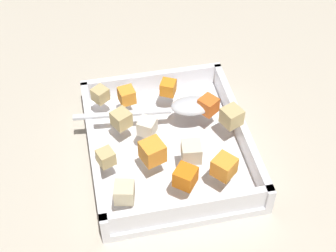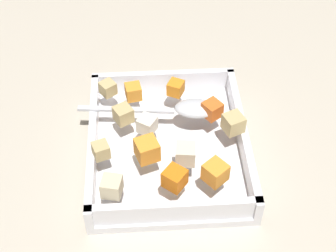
{
  "view_description": "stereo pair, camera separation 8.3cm",
  "coord_description": "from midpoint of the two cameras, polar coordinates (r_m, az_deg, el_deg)",
  "views": [
    {
      "loc": [
        -0.55,
        0.11,
        0.66
      ],
      "look_at": [
        0.0,
        -0.01,
        0.06
      ],
      "focal_mm": 54.93,
      "sensor_mm": 36.0,
      "label": 1
    },
    {
      "loc": [
        -0.57,
        0.03,
        0.66
      ],
      "look_at": [
        0.0,
        -0.01,
        0.06
      ],
      "focal_mm": 54.93,
      "sensor_mm": 36.0,
      "label": 2
    }
  ],
  "objects": [
    {
      "name": "potato_chunk_corner_ne",
      "position": [
        0.74,
        -3.1,
        -6.9
      ],
      "size": [
        0.03,
        0.03,
        0.03
      ],
      "primitive_type": "cube",
      "rotation": [
        0.0,
        0.0,
        6.06
      ],
      "color": "beige",
      "rests_on": "baking_dish"
    },
    {
      "name": "ground_plane",
      "position": [
        0.87,
        2.3,
        -3.25
      ],
      "size": [
        4.0,
        4.0,
        0.0
      ],
      "primitive_type": "plane",
      "color": "#BCB29E"
    },
    {
      "name": "potato_chunk_center",
      "position": [
        0.89,
        -4.06,
        4.08
      ],
      "size": [
        0.03,
        0.03,
        0.02
      ],
      "primitive_type": "cube",
      "rotation": [
        0.0,
        0.0,
        5.33
      ],
      "color": "tan",
      "rests_on": "baking_dish"
    },
    {
      "name": "potato_chunk_front_center",
      "position": [
        0.84,
        10.09,
        0.14
      ],
      "size": [
        0.04,
        0.04,
        0.03
      ],
      "primitive_type": "cube",
      "rotation": [
        0.0,
        0.0,
        3.54
      ],
      "color": "tan",
      "rests_on": "baking_dish"
    },
    {
      "name": "carrot_chunk_corner_nw",
      "position": [
        0.85,
        7.69,
        1.68
      ],
      "size": [
        0.04,
        0.04,
        0.03
      ],
      "primitive_type": "cube",
      "rotation": [
        0.0,
        0.0,
        5.33
      ],
      "color": "orange",
      "rests_on": "baking_dish"
    },
    {
      "name": "baking_dish",
      "position": [
        0.86,
        2.74,
        -2.32
      ],
      "size": [
        0.3,
        0.26,
        0.05
      ],
      "color": "silver",
      "rests_on": "ground_plane"
    },
    {
      "name": "carrot_chunk_far_left",
      "position": [
        0.75,
        3.9,
        -5.98
      ],
      "size": [
        0.04,
        0.04,
        0.03
      ],
      "primitive_type": "cube",
      "rotation": [
        0.0,
        0.0,
        5.61
      ],
      "color": "orange",
      "rests_on": "baking_dish"
    },
    {
      "name": "carrot_chunk_near_spoon",
      "position": [
        0.89,
        3.52,
        4.11
      ],
      "size": [
        0.03,
        0.03,
        0.02
      ],
      "primitive_type": "cube",
      "rotation": [
        0.0,
        0.0,
        2.68
      ],
      "color": "orange",
      "rests_on": "baking_dish"
    },
    {
      "name": "potato_chunk_heap_side",
      "position": [
        0.84,
        -2.2,
        1.16
      ],
      "size": [
        0.04,
        0.04,
        0.03
      ],
      "primitive_type": "cube",
      "rotation": [
        0.0,
        0.0,
        5.22
      ],
      "color": "tan",
      "rests_on": "baking_dish"
    },
    {
      "name": "serving_spoon",
      "position": [
        0.86,
        4.92,
        1.81
      ],
      "size": [
        0.05,
        0.24,
        0.02
      ],
      "rotation": [
        0.0,
        0.0,
        1.47
      ],
      "color": "silver",
      "rests_on": "baking_dish"
    },
    {
      "name": "carrot_chunk_heap_top",
      "position": [
        0.88,
        -1.19,
        3.69
      ],
      "size": [
        0.03,
        0.03,
        0.03
      ],
      "primitive_type": "cube",
      "rotation": [
        0.0,
        0.0,
        1.75
      ],
      "color": "orange",
      "rests_on": "baking_dish"
    },
    {
      "name": "potato_chunk_corner_se",
      "position": [
        0.79,
        -4.5,
        -2.86
      ],
      "size": [
        0.03,
        0.03,
        0.02
      ],
      "primitive_type": "cube",
      "rotation": [
        0.0,
        0.0,
        3.49
      ],
      "color": "tan",
      "rests_on": "baking_dish"
    },
    {
      "name": "carrot_chunk_rim_edge",
      "position": [
        0.76,
        8.38,
        -5.3
      ],
      "size": [
        0.04,
        0.04,
        0.03
      ],
      "primitive_type": "cube",
      "rotation": [
        0.0,
        0.0,
        3.84
      ],
      "color": "orange",
      "rests_on": "baking_dish"
    },
    {
      "name": "parsnip_chunk_under_handle",
      "position": [
        0.78,
        4.99,
        -3.27
      ],
      "size": [
        0.03,
        0.03,
        0.03
      ],
      "primitive_type": "cube",
      "rotation": [
        0.0,
        0.0,
        4.6
      ],
      "color": "beige",
      "rests_on": "baking_dish"
    },
    {
      "name": "carrot_chunk_mid_left",
      "position": [
        0.78,
        0.66,
        -2.8
      ],
      "size": [
        0.04,
        0.04,
        0.03
      ],
      "primitive_type": "cube",
      "rotation": [
        0.0,
        0.0,
        3.48
      ],
      "color": "orange",
      "rests_on": "baking_dish"
    },
    {
      "name": "parsnip_chunk_near_right",
      "position": [
        0.82,
        0.52,
        0.02
      ],
      "size": [
        0.04,
        0.04,
        0.03
      ],
      "primitive_type": "cube",
      "rotation": [
        0.0,
        0.0,
        5.7
      ],
      "color": "silver",
      "rests_on": "baking_dish"
    }
  ]
}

